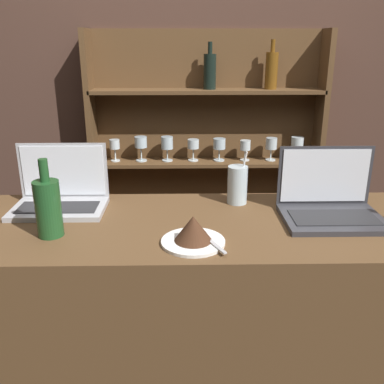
{
  "coord_description": "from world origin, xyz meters",
  "views": [
    {
      "loc": [
        -0.09,
        -1.04,
        1.55
      ],
      "look_at": [
        -0.07,
        0.32,
        1.07
      ],
      "focal_mm": 40.0,
      "sensor_mm": 36.0,
      "label": 1
    }
  ],
  "objects_px": {
    "cake_plate": "(193,232)",
    "wine_bottle_green": "(48,207)",
    "laptop_far": "(330,204)",
    "laptop_near": "(61,194)",
    "water_glass": "(237,185)"
  },
  "relations": [
    {
      "from": "cake_plate",
      "to": "wine_bottle_green",
      "type": "relative_size",
      "value": 0.78
    },
    {
      "from": "laptop_far",
      "to": "water_glass",
      "type": "distance_m",
      "value": 0.34
    },
    {
      "from": "laptop_far",
      "to": "water_glass",
      "type": "bearing_deg",
      "value": 154.84
    },
    {
      "from": "laptop_near",
      "to": "cake_plate",
      "type": "bearing_deg",
      "value": -32.68
    },
    {
      "from": "laptop_near",
      "to": "wine_bottle_green",
      "type": "height_order",
      "value": "wine_bottle_green"
    },
    {
      "from": "laptop_near",
      "to": "cake_plate",
      "type": "relative_size",
      "value": 1.68
    },
    {
      "from": "water_glass",
      "to": "laptop_far",
      "type": "bearing_deg",
      "value": -25.16
    },
    {
      "from": "laptop_near",
      "to": "laptop_far",
      "type": "relative_size",
      "value": 0.98
    },
    {
      "from": "laptop_far",
      "to": "wine_bottle_green",
      "type": "bearing_deg",
      "value": -171.79
    },
    {
      "from": "laptop_far",
      "to": "cake_plate",
      "type": "xyz_separation_m",
      "value": [
        -0.48,
        -0.2,
        -0.01
      ]
    },
    {
      "from": "cake_plate",
      "to": "wine_bottle_green",
      "type": "xyz_separation_m",
      "value": [
        -0.45,
        0.07,
        0.06
      ]
    },
    {
      "from": "laptop_near",
      "to": "cake_plate",
      "type": "xyz_separation_m",
      "value": [
        0.48,
        -0.31,
        -0.01
      ]
    },
    {
      "from": "cake_plate",
      "to": "water_glass",
      "type": "height_order",
      "value": "water_glass"
    },
    {
      "from": "laptop_far",
      "to": "wine_bottle_green",
      "type": "distance_m",
      "value": 0.94
    },
    {
      "from": "water_glass",
      "to": "wine_bottle_green",
      "type": "bearing_deg",
      "value": -155.97
    }
  ]
}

